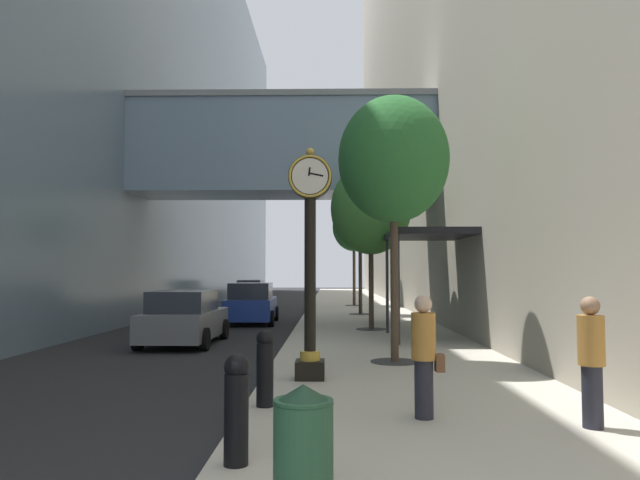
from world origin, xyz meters
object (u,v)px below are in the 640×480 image
object	(u,v)px
street_tree_mid_far	(360,218)
street_tree_mid_near	(371,209)
car_grey_mid	(184,318)
street_tree_near	(393,160)
bollard_nearest	(236,406)
street_tree_far	(354,227)
trash_bin	(303,444)
pedestrian_walking	(424,353)
car_blue_near	(251,304)
car_silver_far	(251,291)
bollard_second	(265,366)
street_clock	(310,251)
pedestrian_by_clock	(591,358)

from	to	relation	value
street_tree_mid_far	street_tree_mid_near	bearing A→B (deg)	-90.00
car_grey_mid	street_tree_near	bearing A→B (deg)	-36.04
bollard_nearest	street_tree_far	bearing A→B (deg)	85.35
street_tree_far	trash_bin	bearing A→B (deg)	-93.09
street_tree_far	pedestrian_walking	distance (m)	28.29
trash_bin	pedestrian_walking	world-z (taller)	pedestrian_walking
bollard_nearest	street_tree_mid_far	world-z (taller)	street_tree_mid_far
street_tree_near	street_tree_mid_far	size ratio (longest dim) A/B	1.01
street_tree_mid_near	car_blue_near	size ratio (longest dim) A/B	1.38
bollard_nearest	car_grey_mid	size ratio (longest dim) A/B	0.27
trash_bin	car_blue_near	size ratio (longest dim) A/B	0.24
pedestrian_walking	car_grey_mid	size ratio (longest dim) A/B	0.40
street_tree_near	car_silver_far	xyz separation A→B (m)	(-7.21, 29.14, -3.94)
street_tree_mid_far	street_tree_near	bearing A→B (deg)	-90.00
street_tree_near	car_silver_far	world-z (taller)	street_tree_near
bollard_second	street_tree_far	distance (m)	27.76
street_clock	car_silver_far	xyz separation A→B (m)	(-5.37, 31.29, -1.77)
car_blue_near	pedestrian_walking	bearing A→B (deg)	-74.37
pedestrian_by_clock	car_blue_near	size ratio (longest dim) A/B	0.39
street_tree_mid_far	street_tree_far	distance (m)	7.63
street_tree_far	pedestrian_walking	xyz separation A→B (m)	(-0.15, -28.01, -3.96)
car_blue_near	car_grey_mid	distance (m)	7.39
car_blue_near	car_grey_mid	xyz separation A→B (m)	(-1.03, -7.32, -0.05)
street_tree_mid_far	street_tree_far	bearing A→B (deg)	90.00
bollard_second	car_silver_far	distance (m)	33.92
street_tree_mid_near	trash_bin	size ratio (longest dim) A/B	5.71
bollard_nearest	car_blue_near	world-z (taller)	car_blue_near
bollard_second	pedestrian_by_clock	distance (m)	4.55
street_tree_near	street_tree_mid_near	world-z (taller)	street_tree_near
bollard_nearest	car_grey_mid	xyz separation A→B (m)	(-3.41, 11.38, 0.04)
street_clock	car_blue_near	bearing A→B (deg)	102.24
pedestrian_walking	car_grey_mid	xyz separation A→B (m)	(-5.70, 9.38, -0.25)
pedestrian_walking	car_grey_mid	distance (m)	10.98
pedestrian_walking	pedestrian_by_clock	bearing A→B (deg)	-12.33
street_tree_mid_near	trash_bin	xyz separation A→B (m)	(-1.68, -15.87, -3.78)
street_clock	street_tree_far	distance (m)	25.22
bollard_nearest	car_silver_far	bearing A→B (deg)	97.49
bollard_nearest	trash_bin	distance (m)	1.35
street_tree_near	trash_bin	xyz separation A→B (m)	(-1.68, -8.25, -4.06)
street_tree_mid_far	trash_bin	distance (m)	23.93
trash_bin	car_blue_near	bearing A→B (deg)	98.99
bollard_nearest	car_blue_near	xyz separation A→B (m)	(-2.38, 18.71, 0.09)
bollard_second	car_silver_far	bearing A→B (deg)	98.09
bollard_nearest	pedestrian_walking	bearing A→B (deg)	41.19
bollard_nearest	street_tree_far	distance (m)	30.42
bollard_nearest	car_blue_near	distance (m)	18.86
pedestrian_by_clock	street_tree_mid_near	bearing A→B (deg)	98.43
bollard_second	car_silver_far	world-z (taller)	car_silver_far
bollard_nearest	street_tree_far	size ratio (longest dim) A/B	0.18
pedestrian_walking	pedestrian_by_clock	size ratio (longest dim) A/B	1.00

